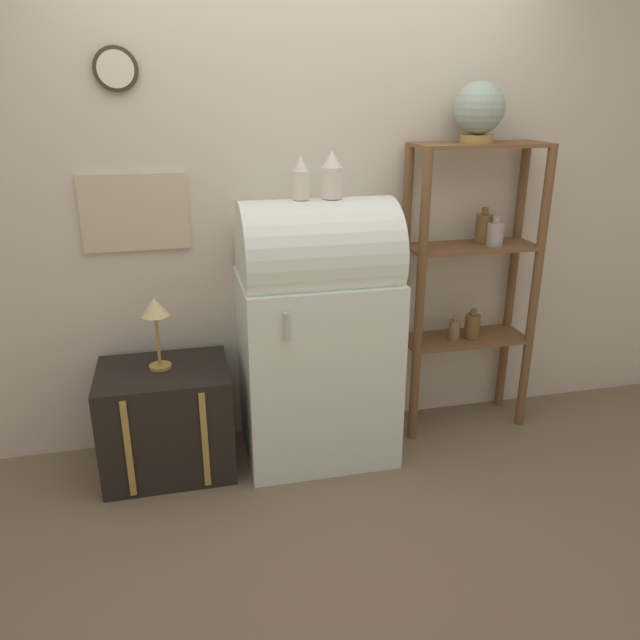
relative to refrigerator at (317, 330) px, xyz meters
name	(u,v)px	position (x,y,z in m)	size (l,w,h in m)	color
ground_plane	(329,475)	(0.00, -0.26, -0.70)	(12.00, 12.00, 0.00)	#7A664C
wall_back	(303,194)	(-0.01, 0.31, 0.65)	(7.00, 0.09, 2.70)	beige
refrigerator	(317,330)	(0.00, 0.00, 0.00)	(0.78, 0.61, 1.38)	silver
suitcase_trunk	(167,419)	(-0.79, 0.00, -0.42)	(0.65, 0.50, 0.56)	black
shelf_unit	(471,273)	(0.90, 0.12, 0.22)	(0.73, 0.30, 1.61)	brown
globe	(479,110)	(0.87, 0.13, 1.07)	(0.26, 0.26, 0.30)	#AD8942
vase_left	(301,179)	(-0.08, 0.00, 0.77)	(0.08, 0.08, 0.21)	silver
vase_center	(332,176)	(0.07, 0.00, 0.78)	(0.10, 0.10, 0.22)	silver
desk_lamp	(155,314)	(-0.80, 0.03, 0.14)	(0.14, 0.14, 0.37)	#AD8942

